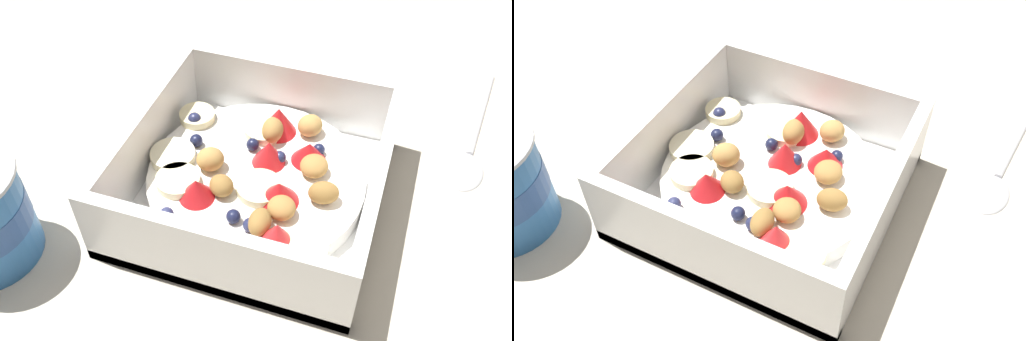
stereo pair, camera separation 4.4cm
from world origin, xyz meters
TOP-DOWN VIEW (x-y plane):
  - ground_plane at (0.00, 0.00)m, footprint 2.40×2.40m
  - fruit_bowl at (0.01, -0.01)m, footprint 0.20×0.20m
  - spoon at (-0.15, -0.11)m, footprint 0.04×0.17m

SIDE VIEW (x-z plane):
  - ground_plane at x=0.00m, z-range 0.00..0.00m
  - spoon at x=-0.15m, z-range 0.00..0.01m
  - fruit_bowl at x=0.01m, z-range -0.01..0.06m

